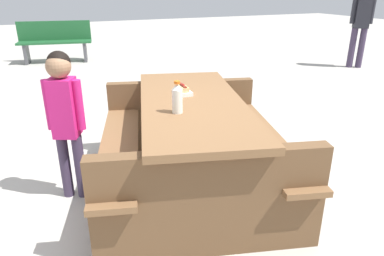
{
  "coord_description": "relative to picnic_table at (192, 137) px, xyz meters",
  "views": [
    {
      "loc": [
        -2.33,
        1.03,
        1.55
      ],
      "look_at": [
        0.0,
        0.0,
        0.52
      ],
      "focal_mm": 33.14,
      "sensor_mm": 36.0,
      "label": 1
    }
  ],
  "objects": [
    {
      "name": "park_bench_mid",
      "position": [
        5.94,
        0.58,
        0.0
      ],
      "size": [
        0.66,
        1.55,
        0.85
      ],
      "color": "#1E592D",
      "rests_on": "ground"
    },
    {
      "name": "picnic_table",
      "position": [
        0.0,
        0.0,
        0.0
      ],
      "size": [
        2.12,
        1.84,
        0.75
      ],
      "color": "brown",
      "rests_on": "ground"
    },
    {
      "name": "soda_bottle",
      "position": [
        -0.21,
        0.2,
        0.41
      ],
      "size": [
        0.07,
        0.07,
        0.22
      ],
      "color": "silver",
      "rests_on": "picnic_table"
    },
    {
      "name": "hotdog_tray",
      "position": [
        0.18,
        0.0,
        0.34
      ],
      "size": [
        0.19,
        0.12,
        0.08
      ],
      "color": "white",
      "rests_on": "picnic_table"
    },
    {
      "name": "bystander_adult",
      "position": [
        2.9,
        -4.9,
        0.65
      ],
      "size": [
        0.35,
        0.37,
        1.72
      ],
      "color": "#3F334C",
      "rests_on": "ground"
    },
    {
      "name": "ground_plane",
      "position": [
        0.0,
        0.0,
        -0.44
      ],
      "size": [
        30.0,
        30.0,
        0.0
      ],
      "primitive_type": "plane",
      "color": "#B7B2A8",
      "rests_on": "ground"
    },
    {
      "name": "child_in_coat",
      "position": [
        0.26,
        0.89,
        0.28
      ],
      "size": [
        0.22,
        0.26,
        1.14
      ],
      "color": "#3F334C",
      "rests_on": "ground"
    }
  ]
}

